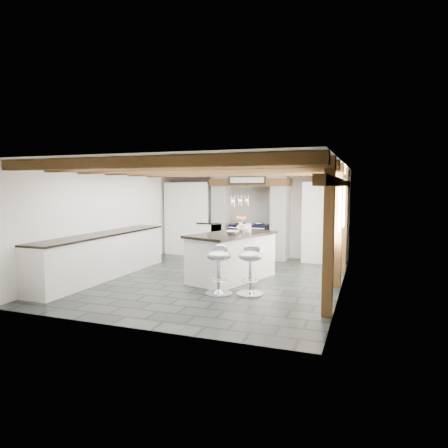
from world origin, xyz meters
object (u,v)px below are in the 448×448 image
(range_cooker, at_px, (250,240))
(bar_stool_far, at_px, (219,263))
(kitchen_island, at_px, (232,256))
(bar_stool_near, at_px, (250,264))

(range_cooker, distance_m, bar_stool_far, 3.74)
(range_cooker, xyz_separation_m, kitchen_island, (0.36, -2.54, 0.02))
(kitchen_island, distance_m, bar_stool_near, 1.22)
(kitchen_island, height_order, bar_stool_far, kitchen_island)
(bar_stool_near, xyz_separation_m, bar_stool_far, (-0.52, -0.16, 0.00))
(range_cooker, relative_size, bar_stool_near, 1.14)
(range_cooker, distance_m, bar_stool_near, 3.70)
(bar_stool_near, bearing_deg, range_cooker, 99.71)
(bar_stool_near, distance_m, bar_stool_far, 0.54)
(bar_stool_far, bearing_deg, bar_stool_near, 31.41)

